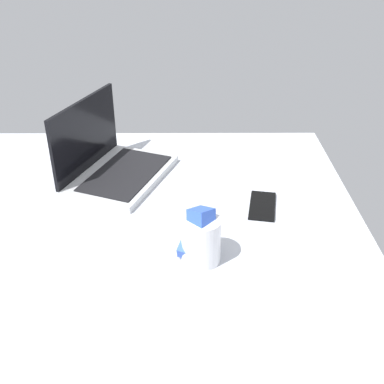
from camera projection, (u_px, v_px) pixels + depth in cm
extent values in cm
cube|color=#B7BCC6|center=(70.00, 349.00, 98.19)|extent=(180.00, 140.00, 18.00)
cube|color=#B7BABC|center=(121.00, 175.00, 141.64)|extent=(39.13, 33.48, 2.00)
cube|color=black|center=(126.00, 173.00, 140.56)|extent=(33.21, 26.43, 0.40)
cube|color=black|center=(85.00, 135.00, 139.19)|extent=(31.08, 13.01, 21.00)
cylinder|color=silver|center=(201.00, 240.00, 106.40)|extent=(9.00, 9.00, 11.00)
cube|color=blue|center=(193.00, 247.00, 107.45)|extent=(8.31, 7.46, 7.01)
cube|color=yellow|center=(203.00, 234.00, 107.23)|extent=(7.15, 7.31, 5.68)
cube|color=orange|center=(204.00, 228.00, 104.63)|extent=(5.18, 6.24, 5.61)
cube|color=blue|center=(201.00, 218.00, 103.44)|extent=(7.46, 6.56, 6.00)
cube|color=black|center=(262.00, 206.00, 128.23)|extent=(14.99, 9.19, 0.80)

